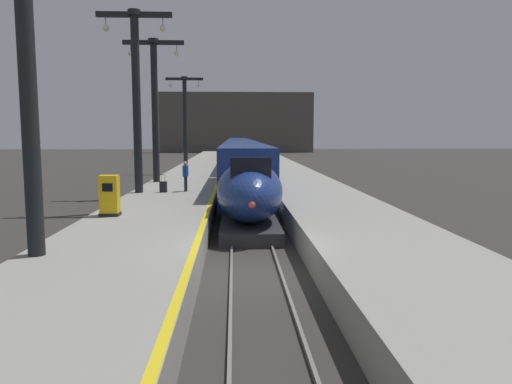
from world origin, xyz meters
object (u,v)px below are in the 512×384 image
at_px(station_column_mid, 136,85).
at_px(rolling_suitcase, 163,187).
at_px(passenger_near_edge, 186,174).
at_px(station_column_far, 155,97).
at_px(station_column_near, 26,17).
at_px(station_column_distant, 185,112).
at_px(highspeed_train_main, 240,155).
at_px(ticket_machine_yellow, 110,197).

relative_size(station_column_mid, rolling_suitcase, 9.92).
bearing_deg(passenger_near_edge, station_column_far, 113.65).
bearing_deg(station_column_near, passenger_near_edge, 80.35).
relative_size(station_column_mid, station_column_distant, 1.05).
relative_size(passenger_near_edge, rolling_suitcase, 1.72).
bearing_deg(highspeed_train_main, station_column_mid, -102.24).
distance_m(highspeed_train_main, station_column_mid, 28.26).
height_order(station_column_near, station_column_distant, station_column_near).
bearing_deg(station_column_mid, highspeed_train_main, 77.76).
distance_m(station_column_mid, rolling_suitcase, 5.67).
height_order(highspeed_train_main, station_column_distant, station_column_distant).
bearing_deg(station_column_near, station_column_mid, 90.21).
bearing_deg(station_column_near, station_column_distant, 90.07).
height_order(station_column_near, rolling_suitcase, station_column_near).
height_order(station_column_distant, rolling_suitcase, station_column_distant).
bearing_deg(ticket_machine_yellow, station_column_far, 91.44).
xyz_separation_m(highspeed_train_main, rolling_suitcase, (-4.58, -27.13, -0.62)).
height_order(station_column_near, passenger_near_edge, station_column_near).
relative_size(station_column_far, ticket_machine_yellow, 5.89).
relative_size(highspeed_train_main, ticket_machine_yellow, 46.71).
xyz_separation_m(station_column_mid, station_column_distant, (-0.00, 26.38, -0.23)).
bearing_deg(station_column_far, station_column_mid, -90.00).
relative_size(station_column_far, rolling_suitcase, 9.60).
relative_size(station_column_near, station_column_mid, 1.04).
height_order(station_column_far, station_column_distant, station_column_far).
height_order(station_column_mid, ticket_machine_yellow, station_column_mid).
relative_size(station_column_mid, station_column_far, 1.03).
xyz_separation_m(station_column_mid, station_column_far, (0.00, 6.19, -0.17)).
distance_m(station_column_mid, ticket_machine_yellow, 9.30).
height_order(highspeed_train_main, rolling_suitcase, highspeed_train_main).
distance_m(station_column_near, rolling_suitcase, 15.41).
bearing_deg(station_column_far, station_column_near, -89.85).
xyz_separation_m(station_column_mid, rolling_suitcase, (1.32, 0.07, -5.52)).
height_order(station_column_near, station_column_mid, station_column_near).
bearing_deg(station_column_near, ticket_machine_yellow, 87.32).
xyz_separation_m(station_column_mid, ticket_machine_yellow, (0.35, -7.78, -5.08)).
xyz_separation_m(station_column_far, station_column_distant, (-0.00, 20.20, -0.06)).
xyz_separation_m(station_column_far, ticket_machine_yellow, (0.35, -13.97, -4.91)).
relative_size(highspeed_train_main, station_column_mid, 7.67).
relative_size(station_column_distant, ticket_machine_yellow, 5.82).
xyz_separation_m(highspeed_train_main, station_column_far, (-5.90, -21.01, 4.73)).
bearing_deg(station_column_mid, station_column_distant, 90.00).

